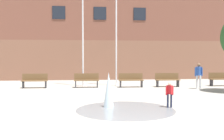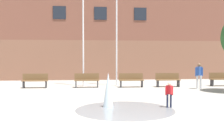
% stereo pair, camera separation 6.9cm
% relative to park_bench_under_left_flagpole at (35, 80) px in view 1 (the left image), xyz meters
% --- Properties ---
extents(ground_plane, '(100.00, 100.00, 0.00)m').
position_rel_park_bench_under_left_flagpole_xyz_m(ground_plane, '(4.51, -11.00, -0.48)').
color(ground_plane, '#9E998E').
extents(library_building, '(36.00, 6.05, 7.68)m').
position_rel_park_bench_under_left_flagpole_xyz_m(library_building, '(4.51, 8.76, 3.36)').
color(library_building, brown).
rests_on(library_building, ground).
extents(splash_fountain, '(3.65, 3.65, 1.36)m').
position_rel_park_bench_under_left_flagpole_xyz_m(splash_fountain, '(4.27, -7.21, -0.01)').
color(splash_fountain, gray).
rests_on(splash_fountain, ground).
extents(park_bench_under_left_flagpole, '(1.60, 0.44, 0.91)m').
position_rel_park_bench_under_left_flagpole_xyz_m(park_bench_under_left_flagpole, '(0.00, 0.00, 0.00)').
color(park_bench_under_left_flagpole, '#28282D').
rests_on(park_bench_under_left_flagpole, ground).
extents(park_bench_center, '(1.60, 0.44, 0.91)m').
position_rel_park_bench_under_left_flagpole_xyz_m(park_bench_center, '(3.30, -0.02, 0.00)').
color(park_bench_center, '#28282D').
rests_on(park_bench_center, ground).
extents(park_bench_under_right_flagpole, '(1.60, 0.44, 0.91)m').
position_rel_park_bench_under_left_flagpole_xyz_m(park_bench_under_right_flagpole, '(6.20, -0.19, 0.00)').
color(park_bench_under_right_flagpole, '#28282D').
rests_on(park_bench_under_right_flagpole, ground).
extents(park_bench_near_trashcan, '(1.60, 0.44, 0.91)m').
position_rel_park_bench_under_left_flagpole_xyz_m(park_bench_near_trashcan, '(8.65, -0.20, 0.00)').
color(park_bench_near_trashcan, '#28282D').
rests_on(park_bench_near_trashcan, ground).
extents(park_bench_far_right, '(1.60, 0.44, 0.91)m').
position_rel_park_bench_under_left_flagpole_xyz_m(park_bench_far_right, '(12.46, -0.05, 0.00)').
color(park_bench_far_right, '#28282D').
rests_on(park_bench_far_right, ground).
extents(adult_in_red, '(0.50, 0.36, 1.59)m').
position_rel_park_bench_under_left_flagpole_xyz_m(adult_in_red, '(10.19, -1.58, 0.45)').
color(adult_in_red, silver).
rests_on(adult_in_red, ground).
extents(child_with_pink_shirt, '(0.31, 0.24, 0.99)m').
position_rel_park_bench_under_left_flagpole_xyz_m(child_with_pink_shirt, '(6.42, -7.36, 0.10)').
color(child_with_pink_shirt, '#1E233D').
rests_on(child_with_pink_shirt, ground).
extents(flagpole_left, '(0.80, 0.10, 8.98)m').
position_rel_park_bench_under_left_flagpole_xyz_m(flagpole_left, '(3.09, 0.87, 4.26)').
color(flagpole_left, silver).
rests_on(flagpole_left, ground).
extents(flagpole_right, '(0.80, 0.10, 8.13)m').
position_rel_park_bench_under_left_flagpole_xyz_m(flagpole_right, '(5.38, 0.87, 3.83)').
color(flagpole_right, silver).
rests_on(flagpole_right, ground).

